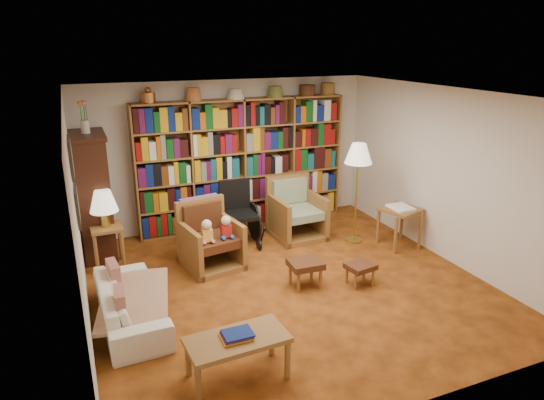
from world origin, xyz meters
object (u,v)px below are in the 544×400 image
side_table_papers (400,215)px  footstool_a (305,266)px  armchair_sage (295,214)px  footstool_b (360,268)px  side_table_lamp (107,237)px  wheelchair (238,215)px  armchair_leather (209,239)px  floor_lamp (358,158)px  coffee_table (237,343)px  sofa (130,303)px

side_table_papers → footstool_a: (-1.94, -0.62, -0.23)m
armchair_sage → side_table_papers: (1.32, -1.06, 0.15)m
footstool_a → footstool_b: footstool_a is taller
side_table_lamp → wheelchair: (1.99, 0.11, 0.00)m
side_table_lamp → footstool_b: size_ratio=1.53×
armchair_leather → armchair_sage: armchair_sage is taller
side_table_lamp → wheelchair: size_ratio=0.61×
armchair_sage → floor_lamp: floor_lamp is taller
side_table_lamp → armchair_leather: 1.44m
armchair_leather → side_table_lamp: bearing=160.7°
armchair_leather → floor_lamp: floor_lamp is taller
floor_lamp → coffee_table: 3.87m
sofa → wheelchair: wheelchair is taller
footstool_b → side_table_lamp: bearing=148.5°
floor_lamp → wheelchair: bearing=159.2°
armchair_sage → side_table_lamp: bearing=-178.7°
footstool_a → footstool_b: size_ratio=1.10×
sofa → armchair_leather: bearing=-50.1°
footstool_a → wheelchair: bearing=101.3°
side_table_lamp → footstool_b: bearing=-31.5°
armchair_sage → footstool_a: armchair_sage is taller
armchair_sage → coffee_table: 3.68m
side_table_lamp → armchair_leather: (1.36, -0.48, -0.07)m
armchair_sage → footstool_a: size_ratio=2.21×
sofa → footstool_b: size_ratio=4.09×
armchair_leather → coffee_table: bearing=-99.7°
wheelchair → coffee_table: (-1.07, -3.11, -0.09)m
footstool_a → side_table_lamp: bearing=145.4°
side_table_lamp → footstool_b: side_table_lamp is taller
wheelchair → sofa: bearing=-137.9°
floor_lamp → coffee_table: size_ratio=1.62×
sofa → side_table_lamp: 1.62m
floor_lamp → armchair_leather: bearing=178.1°
footstool_a → coffee_table: bearing=-135.5°
side_table_papers → coffee_table: side_table_papers is taller
wheelchair → floor_lamp: bearing=-20.8°
side_table_papers → armchair_sage: bearing=141.2°
armchair_sage → floor_lamp: size_ratio=0.61×
sofa → footstool_b: bearing=-97.0°
armchair_leather → floor_lamp: size_ratio=0.59×
armchair_sage → armchair_leather: bearing=-161.4°
sofa → wheelchair: 2.56m
sofa → footstool_a: sofa is taller
armchair_leather → footstool_a: (0.98, -1.14, -0.09)m
armchair_leather → wheelchair: size_ratio=0.94×
floor_lamp → side_table_papers: (0.54, -0.44, -0.86)m
sofa → side_table_papers: 4.24m
coffee_table → armchair_leather: bearing=80.3°
side_table_lamp → armchair_sage: bearing=1.3°
sofa → side_table_lamp: size_ratio=2.68×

